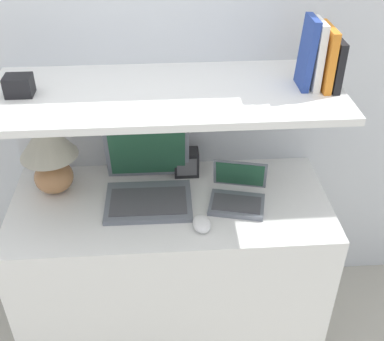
# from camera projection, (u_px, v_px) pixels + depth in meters

# --- Properties ---
(wall_back) EXTENTS (6.00, 0.05, 2.40)m
(wall_back) POSITION_uv_depth(u_px,v_px,m) (165.00, 70.00, 1.99)
(wall_back) COLOR silver
(wall_back) RESTS_ON ground_plane
(desk) EXTENTS (1.29, 0.57, 0.78)m
(desk) POSITION_uv_depth(u_px,v_px,m) (172.00, 270.00, 2.17)
(desk) COLOR white
(desk) RESTS_ON ground_plane
(back_riser) EXTENTS (1.29, 0.04, 1.21)m
(back_riser) POSITION_uv_depth(u_px,v_px,m) (169.00, 191.00, 2.29)
(back_riser) COLOR silver
(back_riser) RESTS_ON ground_plane
(shelf) EXTENTS (1.29, 0.51, 0.03)m
(shelf) POSITION_uv_depth(u_px,v_px,m) (166.00, 94.00, 1.75)
(shelf) COLOR white
(shelf) RESTS_ON back_riser
(table_lamp) EXTENTS (0.23, 0.23, 0.33)m
(table_lamp) POSITION_uv_depth(u_px,v_px,m) (49.00, 150.00, 1.90)
(table_lamp) COLOR #B27A4C
(table_lamp) RESTS_ON desk
(laptop_large) EXTENTS (0.35, 0.31, 0.28)m
(laptop_large) POSITION_uv_depth(u_px,v_px,m) (148.00, 184.00, 1.94)
(laptop_large) COLOR slate
(laptop_large) RESTS_ON desk
(laptop_small) EXTENTS (0.26, 0.25, 0.16)m
(laptop_small) POSITION_uv_depth(u_px,v_px,m) (238.00, 194.00, 1.93)
(laptop_small) COLOR slate
(laptop_small) RESTS_ON desk
(computer_mouse) EXTENTS (0.08, 0.11, 0.04)m
(computer_mouse) POSITION_uv_depth(u_px,v_px,m) (202.00, 224.00, 1.80)
(computer_mouse) COLOR white
(computer_mouse) RESTS_ON desk
(router_box) EXTENTS (0.11, 0.08, 0.12)m
(router_box) POSITION_uv_depth(u_px,v_px,m) (186.00, 163.00, 2.07)
(router_box) COLOR black
(router_box) RESTS_ON desk
(book_black) EXTENTS (0.03, 0.17, 0.18)m
(book_black) POSITION_uv_depth(u_px,v_px,m) (333.00, 62.00, 1.72)
(book_black) COLOR black
(book_black) RESTS_ON shelf
(book_orange) EXTENTS (0.03, 0.17, 0.22)m
(book_orange) POSITION_uv_depth(u_px,v_px,m) (325.00, 57.00, 1.71)
(book_orange) COLOR orange
(book_orange) RESTS_ON shelf
(book_white) EXTENTS (0.03, 0.13, 0.24)m
(book_white) POSITION_uv_depth(u_px,v_px,m) (316.00, 55.00, 1.70)
(book_white) COLOR silver
(book_white) RESTS_ON shelf
(book_blue) EXTENTS (0.04, 0.12, 0.26)m
(book_blue) POSITION_uv_depth(u_px,v_px,m) (307.00, 53.00, 1.69)
(book_blue) COLOR #284293
(book_blue) RESTS_ON shelf
(shelf_gadget) EXTENTS (0.10, 0.08, 0.07)m
(shelf_gadget) POSITION_uv_depth(u_px,v_px,m) (19.00, 86.00, 1.69)
(shelf_gadget) COLOR black
(shelf_gadget) RESTS_ON shelf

